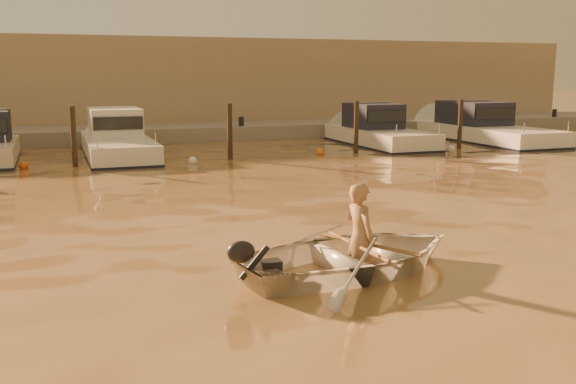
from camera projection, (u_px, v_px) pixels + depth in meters
name	position (u px, v px, depth m)	size (l,w,h in m)	color
ground_plane	(464.00, 266.00, 10.37)	(160.00, 160.00, 0.00)	brown
dinghy	(354.00, 255.00, 9.99)	(2.71, 3.79, 0.79)	silver
person	(360.00, 237.00, 9.99)	(0.62, 0.41, 1.71)	#99714C
outboard_motor	(269.00, 269.00, 9.26)	(0.90, 0.40, 0.70)	black
oar_port	(367.00, 244.00, 10.08)	(0.06, 0.06, 2.10)	brown
oar_starboard	(357.00, 246.00, 9.99)	(0.06, 0.06, 2.10)	brown
moored_boat_2	(117.00, 140.00, 23.70)	(2.29, 7.66, 1.75)	white
moored_boat_4	(380.00, 131.00, 27.39)	(2.34, 7.18, 1.75)	silver
moored_boat_5	(484.00, 127.00, 29.20)	(2.75, 9.04, 1.75)	white
piling_1	(74.00, 140.00, 21.08)	(0.18, 0.18, 2.20)	#2D2319
piling_2	(230.00, 134.00, 22.88)	(0.18, 0.18, 2.20)	#2D2319
piling_3	(356.00, 130.00, 24.57)	(0.18, 0.18, 2.20)	#2D2319
piling_4	(460.00, 127.00, 26.16)	(0.18, 0.18, 2.20)	#2D2319
fender_b	(24.00, 166.00, 20.77)	(0.30, 0.30, 0.30)	#C44E17
fender_c	(193.00, 161.00, 21.88)	(0.30, 0.30, 0.30)	white
fender_d	(320.00, 152.00, 24.38)	(0.30, 0.30, 0.30)	orange
fender_e	(451.00, 149.00, 25.28)	(0.30, 0.30, 0.30)	silver
quay	(192.00, 135.00, 30.19)	(52.00, 4.00, 1.00)	gray
waterfront_building	(170.00, 85.00, 34.85)	(46.00, 7.00, 4.80)	#9E8466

